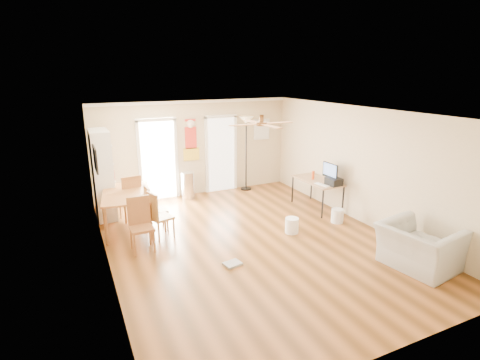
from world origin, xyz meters
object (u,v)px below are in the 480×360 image
bookshelf (103,175)px  dining_chair_far (130,197)px  torchiere_lamp (246,154)px  printer (334,182)px  computer_desk (317,194)px  dining_chair_right_a (157,208)px  trash_can (188,185)px  armchair (419,247)px  wastebasket_a (292,225)px  dining_chair_near (141,225)px  dining_table (128,210)px  dining_chair_right_b (161,215)px  wastebasket_b (337,216)px

bookshelf → dining_chair_far: size_ratio=1.93×
torchiere_lamp → printer: (1.02, -2.66, -0.25)m
dining_chair_far → computer_desk: 4.54m
bookshelf → dining_chair_right_a: size_ratio=2.07×
trash_can → armchair: 5.87m
torchiere_lamp → wastebasket_a: torchiere_lamp is taller
computer_desk → wastebasket_a: size_ratio=4.11×
dining_chair_near → armchair: size_ratio=0.86×
bookshelf → trash_can: bookshelf is taller
dining_chair_near → computer_desk: 4.48m
dining_table → dining_chair_near: bearing=-87.1°
wastebasket_a → armchair: armchair is taller
dining_table → dining_chair_right_a: (0.55, -0.37, 0.09)m
computer_desk → armchair: armchair is taller
bookshelf → dining_chair_near: (0.44, -2.16, -0.52)m
torchiere_lamp → dining_chair_far: bearing=-164.8°
dining_table → torchiere_lamp: bearing=21.8°
trash_can → armchair: size_ratio=0.62×
printer → dining_chair_far: bearing=156.7°
dining_table → armchair: 5.84m
torchiere_lamp → printer: size_ratio=6.21×
dining_chair_right_b → trash_can: (1.24, 2.15, -0.13)m
trash_can → armchair: (2.51, -5.30, 0.02)m
trash_can → wastebasket_b: size_ratio=2.31×
printer → armchair: printer is taller
dining_chair_right_b → wastebasket_b: (3.82, -0.91, -0.34)m
dining_chair_near → dining_chair_far: bearing=87.1°
dining_chair_far → wastebasket_b: bearing=143.0°
dining_table → dining_chair_right_b: dining_chair_right_b is taller
wastebasket_a → dining_chair_right_b: bearing=159.5°
dining_chair_right_a → dining_chair_right_b: bearing=177.9°
bookshelf → wastebasket_a: bookshelf is taller
dining_table → computer_desk: dining_table is taller
trash_can → wastebasket_b: (2.58, -3.07, -0.21)m
dining_chair_right_a → torchiere_lamp: bearing=-61.4°
wastebasket_a → printer: bearing=19.5°
wastebasket_b → armchair: size_ratio=0.27×
dining_chair_near → wastebasket_b: bearing=-6.9°
dining_chair_near → dining_chair_far: (0.07, 1.74, 0.02)m
bookshelf → armchair: (4.67, -4.87, -0.65)m
dining_chair_far → trash_can: size_ratio=1.45×
torchiere_lamp → computer_desk: bearing=-66.7°
dining_chair_near → wastebasket_b: (4.31, -0.47, -0.36)m
torchiere_lamp → armchair: size_ratio=1.78×
dining_chair_near → wastebasket_a: (3.05, -0.52, -0.35)m
trash_can → computer_desk: (2.72, -2.07, -0.01)m
dining_chair_far → computer_desk: (4.38, -1.21, -0.17)m
dining_chair_right_a → wastebasket_a: bearing=-120.6°
dining_chair_right_a → dining_chair_right_b: size_ratio=1.01×
printer → torchiere_lamp: bearing=108.7°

